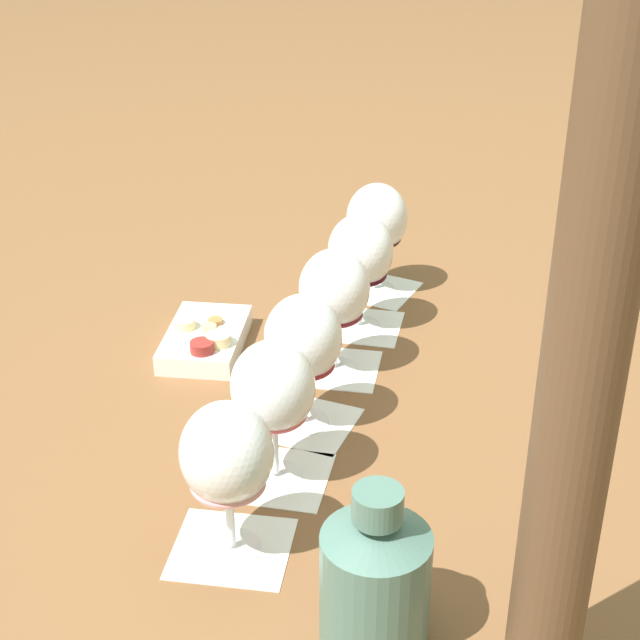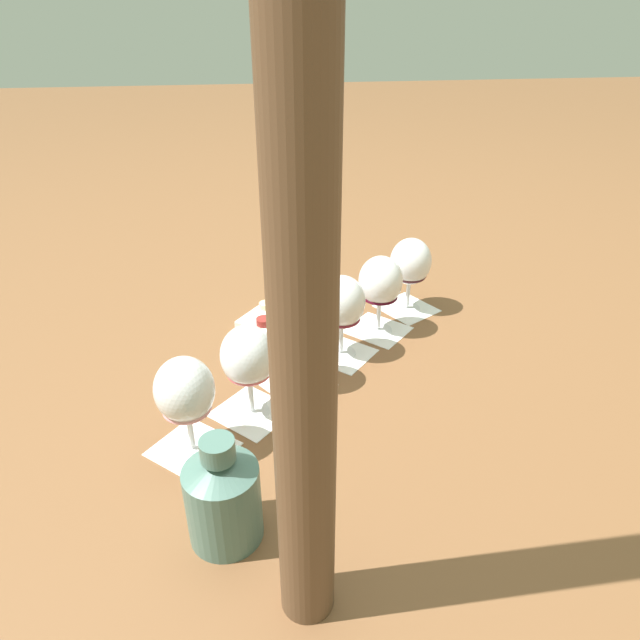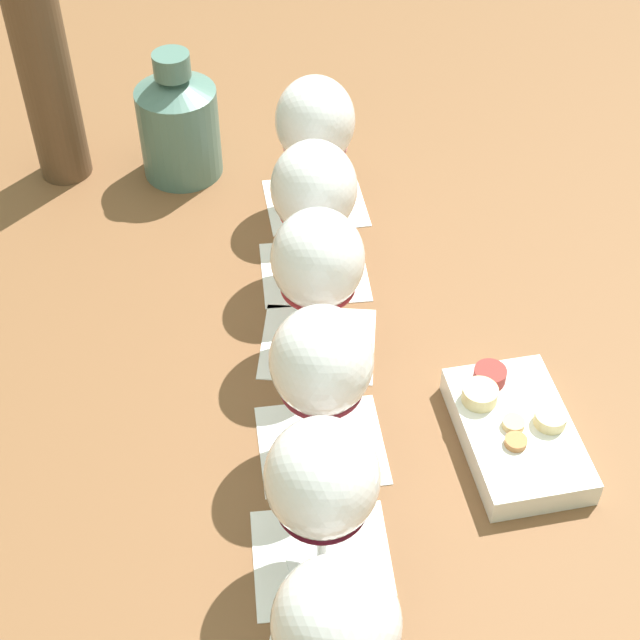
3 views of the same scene
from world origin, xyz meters
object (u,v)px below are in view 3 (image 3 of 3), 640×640
wine_glass_4 (322,483)px  wine_glass_0 (315,125)px  wine_glass_2 (318,264)px  ceramic_vase (178,123)px  wine_glass_1 (314,193)px  wine_glass_5 (336,629)px  wine_glass_3 (321,366)px  snack_dish (515,430)px

wine_glass_4 → wine_glass_0: bearing=-138.9°
wine_glass_2 → ceramic_vase: (-0.12, -0.33, -0.04)m
wine_glass_1 → wine_glass_2: bearing=42.4°
wine_glass_5 → wine_glass_0: bearing=-138.2°
wine_glass_2 → wine_glass_4: same height
wine_glass_1 → wine_glass_4: (0.28, 0.25, 0.00)m
wine_glass_1 → wine_glass_3: same height
wine_glass_4 → snack_dish: size_ratio=0.89×
wine_glass_1 → wine_glass_2: same height
wine_glass_4 → wine_glass_3: bearing=-139.6°
wine_glass_4 → snack_dish: (-0.22, 0.06, -0.10)m
wine_glass_5 → ceramic_vase: wine_glass_5 is taller
wine_glass_0 → wine_glass_1: (0.10, 0.08, -0.00)m
wine_glass_1 → ceramic_vase: size_ratio=1.03×
wine_glass_0 → wine_glass_5: 0.62m
wine_glass_0 → ceramic_vase: 0.19m
snack_dish → wine_glass_1: bearing=-101.3°
wine_glass_2 → wine_glass_5: 0.38m
wine_glass_2 → wine_glass_5: (0.28, 0.26, -0.00)m
wine_glass_3 → wine_glass_4: bearing=40.4°
wine_glass_2 → wine_glass_4: size_ratio=1.00×
snack_dish → wine_glass_0: bearing=-112.2°
wine_glass_3 → wine_glass_4: same height
wine_glass_4 → wine_glass_1: bearing=-138.5°
wine_glass_0 → wine_glass_3: 0.37m
wine_glass_5 → wine_glass_4: bearing=-135.3°
wine_glass_0 → wine_glass_2: size_ratio=1.00×
wine_glass_1 → wine_glass_5: 0.50m
wine_glass_4 → snack_dish: bearing=165.4°
wine_glass_0 → wine_glass_5: (0.46, 0.41, -0.00)m
wine_glass_1 → snack_dish: bearing=78.7°
wine_glass_1 → wine_glass_3: (0.18, 0.17, 0.00)m
wine_glass_3 → wine_glass_2: bearing=-138.3°
wine_glass_4 → ceramic_vase: size_ratio=1.03×
wine_glass_1 → wine_glass_2: size_ratio=1.00×
wine_glass_0 → ceramic_vase: size_ratio=1.03×
wine_glass_3 → wine_glass_4: 0.12m
wine_glass_0 → ceramic_vase: wine_glass_0 is taller
snack_dish → ceramic_vase: bearing=-100.2°
wine_glass_4 → ceramic_vase: (-0.32, -0.50, -0.04)m
wine_glass_4 → wine_glass_5: (0.09, 0.09, -0.00)m
ceramic_vase → snack_dish: (0.10, 0.56, -0.06)m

